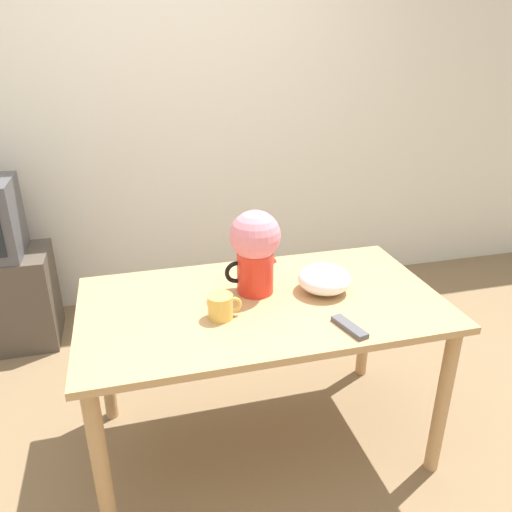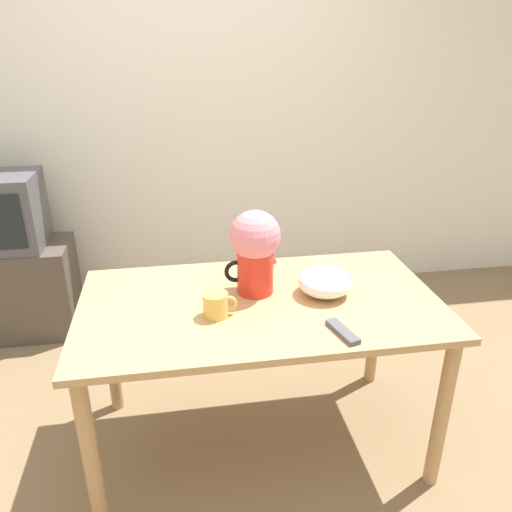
% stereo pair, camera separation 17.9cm
% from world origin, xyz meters
% --- Properties ---
extents(ground_plane, '(12.00, 12.00, 0.00)m').
position_xyz_m(ground_plane, '(0.00, 0.00, 0.00)').
color(ground_plane, '#7F6647').
extents(wall_back, '(8.00, 0.05, 2.60)m').
position_xyz_m(wall_back, '(0.00, 1.68, 1.30)').
color(wall_back, silver).
rests_on(wall_back, ground_plane).
extents(table, '(1.48, 0.82, 0.75)m').
position_xyz_m(table, '(0.22, 0.08, 0.65)').
color(table, tan).
rests_on(table, ground_plane).
extents(flower_vase, '(0.24, 0.21, 0.36)m').
position_xyz_m(flower_vase, '(0.21, 0.16, 0.95)').
color(flower_vase, red).
rests_on(flower_vase, table).
extents(coffee_mug, '(0.13, 0.10, 0.10)m').
position_xyz_m(coffee_mug, '(0.03, -0.01, 0.80)').
color(coffee_mug, gold).
rests_on(coffee_mug, table).
extents(white_bowl, '(0.22, 0.22, 0.11)m').
position_xyz_m(white_bowl, '(0.49, 0.09, 0.81)').
color(white_bowl, white).
rests_on(white_bowl, table).
extents(remote_control, '(0.09, 0.17, 0.02)m').
position_xyz_m(remote_control, '(0.47, -0.22, 0.76)').
color(remote_control, '#4C4C51').
rests_on(remote_control, table).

